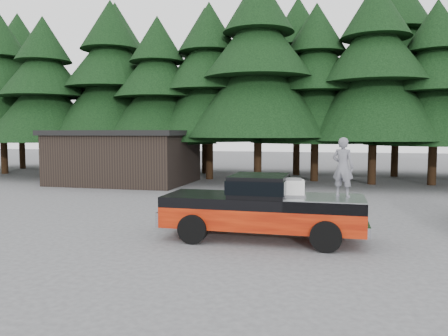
% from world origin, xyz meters
% --- Properties ---
extents(ground, '(120.00, 120.00, 0.00)m').
position_xyz_m(ground, '(0.00, 0.00, 0.00)').
color(ground, '#4B4B4D').
rests_on(ground, ground).
extents(pickup_truck, '(6.00, 2.04, 1.33)m').
position_xyz_m(pickup_truck, '(1.68, -0.39, 0.67)').
color(pickup_truck, red).
rests_on(pickup_truck, ground).
extents(truck_cab, '(1.66, 1.90, 0.59)m').
position_xyz_m(truck_cab, '(1.58, -0.39, 1.62)').
color(truck_cab, black).
rests_on(truck_cab, pickup_truck).
extents(air_compressor, '(0.71, 0.62, 0.45)m').
position_xyz_m(air_compressor, '(2.55, -0.45, 1.56)').
color(air_compressor, silver).
rests_on(air_compressor, pickup_truck).
extents(man_on_bed, '(0.73, 0.61, 1.70)m').
position_xyz_m(man_on_bed, '(3.95, -0.18, 2.18)').
color(man_on_bed, slate).
rests_on(man_on_bed, pickup_truck).
extents(utility_building, '(8.40, 6.40, 3.30)m').
position_xyz_m(utility_building, '(-9.00, 12.00, 1.67)').
color(utility_building, black).
rests_on(utility_building, ground).
extents(treeline, '(60.15, 16.05, 17.50)m').
position_xyz_m(treeline, '(0.42, 17.20, 7.72)').
color(treeline, black).
rests_on(treeline, ground).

